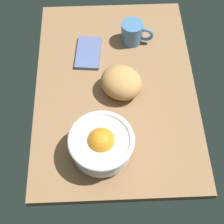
# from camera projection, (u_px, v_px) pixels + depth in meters

# --- Properties ---
(ground_plane) EXTENTS (0.78, 0.54, 0.03)m
(ground_plane) POSITION_uv_depth(u_px,v_px,m) (115.00, 88.00, 1.15)
(ground_plane) COLOR olive
(fruit_bowl) EXTENTS (0.19, 0.19, 0.12)m
(fruit_bowl) POSITION_uv_depth(u_px,v_px,m) (101.00, 144.00, 0.96)
(fruit_bowl) COLOR white
(fruit_bowl) RESTS_ON ground
(bread_loaf) EXTENTS (0.18, 0.19, 0.09)m
(bread_loaf) POSITION_uv_depth(u_px,v_px,m) (121.00, 82.00, 1.09)
(bread_loaf) COLOR tan
(bread_loaf) RESTS_ON ground
(napkin_folded) EXTENTS (0.15, 0.10, 0.01)m
(napkin_folded) POSITION_uv_depth(u_px,v_px,m) (88.00, 53.00, 1.20)
(napkin_folded) COLOR slate
(napkin_folded) RESTS_ON ground
(mug) EXTENTS (0.08, 0.12, 0.08)m
(mug) POSITION_uv_depth(u_px,v_px,m) (133.00, 33.00, 1.21)
(mug) COLOR teal
(mug) RESTS_ON ground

